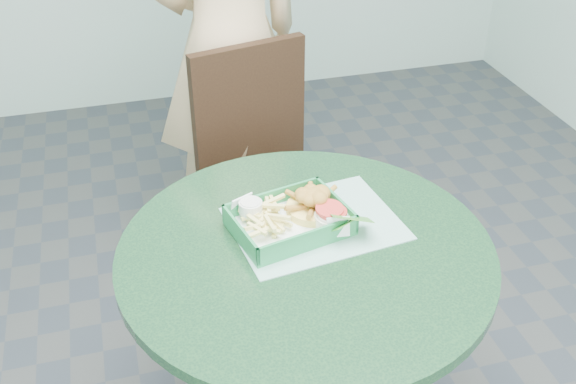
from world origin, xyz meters
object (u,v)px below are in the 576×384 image
object	(u,v)px
crab_sandwich	(317,210)
food_basket	(290,230)
diner_person	(227,5)
cafe_table	(305,306)
dining_chair	(257,163)
sauce_ramekin	(254,208)

from	to	relation	value
crab_sandwich	food_basket	bearing A→B (deg)	-166.10
diner_person	crab_sandwich	xyz separation A→B (m)	(0.02, -0.97, -0.21)
crab_sandwich	diner_person	bearing A→B (deg)	91.14
cafe_table	dining_chair	distance (m)	0.78
food_basket	crab_sandwich	bearing A→B (deg)	13.90
crab_sandwich	dining_chair	bearing A→B (deg)	89.46
dining_chair	sauce_ramekin	distance (m)	0.70
food_basket	sauce_ramekin	bearing A→B (deg)	136.02
food_basket	sauce_ramekin	world-z (taller)	sauce_ramekin
food_basket	crab_sandwich	size ratio (longest dim) A/B	2.04
crab_sandwich	sauce_ramekin	size ratio (longest dim) A/B	2.27
diner_person	food_basket	world-z (taller)	diner_person
diner_person	crab_sandwich	distance (m)	0.99
cafe_table	dining_chair	bearing A→B (deg)	85.37
cafe_table	sauce_ramekin	world-z (taller)	sauce_ramekin
diner_person	sauce_ramekin	bearing A→B (deg)	63.23
food_basket	sauce_ramekin	distance (m)	0.10
dining_chair	food_basket	size ratio (longest dim) A/B	3.45
food_basket	dining_chair	bearing A→B (deg)	83.41
dining_chair	crab_sandwich	distance (m)	0.73
diner_person	food_basket	xyz separation A→B (m)	(-0.06, -0.99, -0.24)
cafe_table	crab_sandwich	xyz separation A→B (m)	(0.06, 0.09, 0.22)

